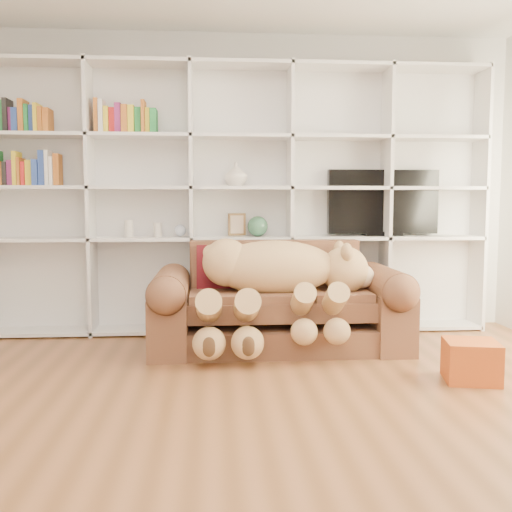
{
  "coord_description": "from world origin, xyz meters",
  "views": [
    {
      "loc": [
        -0.25,
        -2.81,
        1.17
      ],
      "look_at": [
        0.08,
        1.63,
        0.75
      ],
      "focal_mm": 40.0,
      "sensor_mm": 36.0,
      "label": 1
    }
  ],
  "objects": [
    {
      "name": "figurine_short",
      "position": [
        -0.74,
        2.3,
        0.93
      ],
      "size": [
        0.08,
        0.08,
        0.13
      ],
      "primitive_type": "cylinder",
      "rotation": [
        0.0,
        0.0,
        0.13
      ],
      "color": "beige",
      "rests_on": "bookshelf"
    },
    {
      "name": "gift_box",
      "position": [
        1.43,
        0.74,
        0.13
      ],
      "size": [
        0.39,
        0.37,
        0.27
      ],
      "primitive_type": "cube",
      "rotation": [
        0.0,
        0.0,
        -0.2
      ],
      "color": "#BF5019",
      "rests_on": "floor"
    },
    {
      "name": "green_vase",
      "position": [
        0.15,
        2.3,
        0.96
      ],
      "size": [
        0.18,
        0.18,
        0.18
      ],
      "primitive_type": "sphere",
      "color": "#316043",
      "rests_on": "bookshelf"
    },
    {
      "name": "bookshelf",
      "position": [
        -0.24,
        2.36,
        1.31
      ],
      "size": [
        4.43,
        0.35,
        2.4
      ],
      "color": "white",
      "rests_on": "floor"
    },
    {
      "name": "shelf_vase",
      "position": [
        -0.05,
        2.3,
        1.42
      ],
      "size": [
        0.24,
        0.24,
        0.21
      ],
      "primitive_type": "imported",
      "rotation": [
        0.0,
        0.0,
        0.23
      ],
      "color": "beige",
      "rests_on": "bookshelf"
    },
    {
      "name": "snow_globe",
      "position": [
        -0.55,
        2.3,
        0.92
      ],
      "size": [
        0.11,
        0.11,
        0.11
      ],
      "primitive_type": "sphere",
      "color": "silver",
      "rests_on": "bookshelf"
    },
    {
      "name": "figurine_tall",
      "position": [
        -1.0,
        2.3,
        0.94
      ],
      "size": [
        0.08,
        0.08,
        0.15
      ],
      "primitive_type": "cylinder",
      "rotation": [
        0.0,
        0.0,
        -0.01
      ],
      "color": "beige",
      "rests_on": "bookshelf"
    },
    {
      "name": "teddy_bear",
      "position": [
        0.23,
        1.54,
        0.58
      ],
      "size": [
        1.44,
        0.81,
        0.84
      ],
      "rotation": [
        0.0,
        0.0,
        0.11
      ],
      "color": "tan",
      "rests_on": "sofa"
    },
    {
      "name": "sofa",
      "position": [
        0.27,
        1.71,
        0.32
      ],
      "size": [
        2.02,
        0.87,
        0.85
      ],
      "color": "brown",
      "rests_on": "floor"
    },
    {
      "name": "throw_pillow",
      "position": [
        -0.19,
        1.85,
        0.62
      ],
      "size": [
        0.39,
        0.22,
        0.4
      ],
      "primitive_type": "cube",
      "rotation": [
        -0.24,
        0.0,
        -0.01
      ],
      "color": "#590F1D",
      "rests_on": "sofa"
    },
    {
      "name": "floor",
      "position": [
        0.0,
        0.0,
        0.0
      ],
      "size": [
        5.0,
        5.0,
        0.0
      ],
      "primitive_type": "plane",
      "color": "brown",
      "rests_on": "ground"
    },
    {
      "name": "wall_back",
      "position": [
        0.0,
        2.5,
        1.35
      ],
      "size": [
        5.0,
        0.02,
        2.7
      ],
      "primitive_type": "cube",
      "color": "silver",
      "rests_on": "floor"
    },
    {
      "name": "tv",
      "position": [
        1.31,
        2.35,
        1.16
      ],
      "size": [
        1.02,
        0.18,
        0.6
      ],
      "color": "black",
      "rests_on": "bookshelf"
    },
    {
      "name": "picture_frame",
      "position": [
        -0.04,
        2.3,
        0.97
      ],
      "size": [
        0.16,
        0.06,
        0.2
      ],
      "primitive_type": "cube",
      "rotation": [
        0.0,
        0.0,
        0.25
      ],
      "color": "#52381C",
      "rests_on": "bookshelf"
    }
  ]
}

